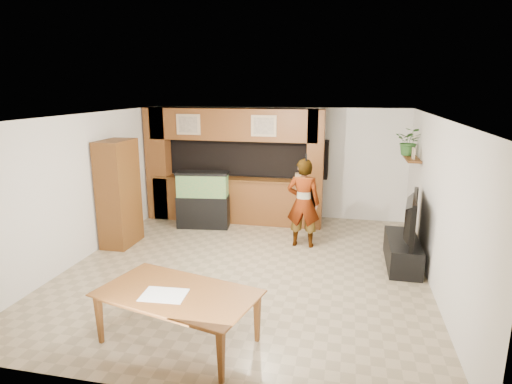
% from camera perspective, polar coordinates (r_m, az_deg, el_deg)
% --- Properties ---
extents(floor, '(6.50, 6.50, 0.00)m').
position_cam_1_polar(floor, '(7.57, -1.26, -9.98)').
color(floor, tan).
rests_on(floor, ground).
extents(ceiling, '(6.50, 6.50, 0.00)m').
position_cam_1_polar(ceiling, '(6.94, -1.38, 10.07)').
color(ceiling, white).
rests_on(ceiling, wall_back).
extents(wall_back, '(6.00, 0.00, 6.00)m').
position_cam_1_polar(wall_back, '(10.26, 2.93, 3.97)').
color(wall_back, silver).
rests_on(wall_back, floor).
extents(wall_left, '(0.00, 6.50, 6.50)m').
position_cam_1_polar(wall_left, '(8.35, -21.76, 0.70)').
color(wall_left, silver).
rests_on(wall_left, floor).
extents(wall_right, '(0.00, 6.50, 6.50)m').
position_cam_1_polar(wall_right, '(7.09, 22.99, -1.62)').
color(wall_right, silver).
rests_on(wall_right, floor).
extents(partition, '(4.20, 0.99, 2.60)m').
position_cam_1_polar(partition, '(9.87, -3.11, 3.64)').
color(partition, brown).
rests_on(partition, floor).
extents(wall_clock, '(0.05, 0.25, 0.25)m').
position_cam_1_polar(wall_clock, '(9.06, -18.43, 5.81)').
color(wall_clock, black).
rests_on(wall_clock, wall_left).
extents(wall_shelf, '(0.25, 0.90, 0.04)m').
position_cam_1_polar(wall_shelf, '(8.87, 20.05, 4.21)').
color(wall_shelf, brown).
rests_on(wall_shelf, wall_right).
extents(pantry_cabinet, '(0.52, 0.85, 2.08)m').
position_cam_1_polar(pantry_cabinet, '(8.75, -17.82, -0.17)').
color(pantry_cabinet, brown).
rests_on(pantry_cabinet, floor).
extents(trash_can, '(0.32, 0.32, 0.58)m').
position_cam_1_polar(trash_can, '(8.98, -18.08, -4.81)').
color(trash_can, '#B2B2B7').
rests_on(trash_can, floor).
extents(aquarium, '(1.14, 0.43, 1.26)m').
position_cam_1_polar(aquarium, '(9.53, -7.08, -1.11)').
color(aquarium, black).
rests_on(aquarium, floor).
extents(tv_stand, '(0.53, 1.43, 0.48)m').
position_cam_1_polar(tv_stand, '(8.01, 18.91, -7.55)').
color(tv_stand, black).
rests_on(tv_stand, floor).
extents(television, '(0.39, 1.39, 0.80)m').
position_cam_1_polar(television, '(7.81, 19.27, -3.18)').
color(television, black).
rests_on(television, tv_stand).
extents(photo_frame, '(0.05, 0.16, 0.22)m').
position_cam_1_polar(photo_frame, '(8.68, 20.27, 4.85)').
color(photo_frame, tan).
rests_on(photo_frame, wall_shelf).
extents(potted_plant, '(0.63, 0.60, 0.56)m').
position_cam_1_polar(potted_plant, '(9.10, 19.79, 6.36)').
color(potted_plant, '#2D5E25').
rests_on(potted_plant, wall_shelf).
extents(person, '(0.65, 0.43, 1.75)m').
position_cam_1_polar(person, '(8.31, 6.32, -1.46)').
color(person, tan).
rests_on(person, floor).
extents(microphone, '(0.03, 0.10, 0.15)m').
position_cam_1_polar(microphone, '(7.96, 6.73, 4.59)').
color(microphone, black).
rests_on(microphone, person).
extents(dining_table, '(2.09, 1.48, 0.67)m').
position_cam_1_polar(dining_table, '(5.47, -10.53, -16.28)').
color(dining_table, brown).
rests_on(dining_table, floor).
extents(newspaper_a, '(0.55, 0.41, 0.01)m').
position_cam_1_polar(newspaper_a, '(5.29, -12.17, -13.26)').
color(newspaper_a, silver).
rests_on(newspaper_a, dining_table).
extents(counter_box, '(0.28, 0.19, 0.18)m').
position_cam_1_polar(counter_box, '(9.43, 6.07, 1.97)').
color(counter_box, '#A38058').
rests_on(counter_box, partition).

